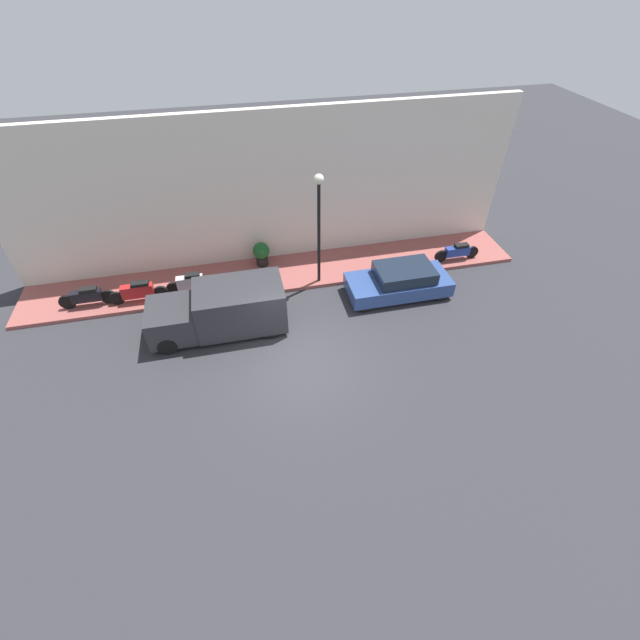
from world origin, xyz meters
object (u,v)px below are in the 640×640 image
object	(u,v)px
streetlamp	(319,212)
motorcycle_black	(87,296)
parked_car	(400,281)
delivery_van	(220,310)
scooter_silver	(191,283)
potted_plant	(261,253)
motorcycle_red	(138,291)
motorcycle_blue	(457,251)

from	to	relation	value
streetlamp	motorcycle_black	bearing A→B (deg)	87.80
parked_car	delivery_van	size ratio (longest dim) A/B	0.85
motorcycle_black	scooter_silver	world-z (taller)	scooter_silver
scooter_silver	streetlamp	distance (m)	5.58
parked_car	motorcycle_black	size ratio (longest dim) A/B	1.96
delivery_van	streetlamp	distance (m)	4.91
motorcycle_black	potted_plant	world-z (taller)	potted_plant
delivery_van	motorcycle_red	distance (m)	3.63
motorcycle_red	motorcycle_blue	bearing A→B (deg)	-90.14
motorcycle_red	potted_plant	world-z (taller)	potted_plant
streetlamp	scooter_silver	bearing A→B (deg)	86.67
motorcycle_black	delivery_van	bearing A→B (deg)	-115.01
motorcycle_black	scooter_silver	xyz separation A→B (m)	(-0.05, -3.75, 0.03)
delivery_van	motorcycle_red	bearing A→B (deg)	54.73
scooter_silver	motorcycle_blue	bearing A→B (deg)	-90.66
motorcycle_red	streetlamp	world-z (taller)	streetlamp
delivery_van	potted_plant	bearing A→B (deg)	-27.61
motorcycle_blue	potted_plant	distance (m)	8.26
delivery_van	motorcycle_red	size ratio (longest dim) A/B	2.16
motorcycle_black	motorcycle_red	world-z (taller)	motorcycle_red
delivery_van	parked_car	bearing A→B (deg)	-85.27
parked_car	motorcycle_red	distance (m)	9.89
scooter_silver	potted_plant	bearing A→B (deg)	-65.24
scooter_silver	motorcycle_red	xyz separation A→B (m)	(-0.10, 1.92, -0.00)
scooter_silver	motorcycle_red	world-z (taller)	scooter_silver
motorcycle_blue	motorcycle_red	xyz separation A→B (m)	(0.03, 12.92, 0.06)
scooter_silver	streetlamp	xyz separation A→B (m)	(-0.29, -4.97, 2.54)
parked_car	scooter_silver	world-z (taller)	parked_car
motorcycle_black	scooter_silver	bearing A→B (deg)	-90.70
motorcycle_black	streetlamp	size ratio (longest dim) A/B	0.46
scooter_silver	motorcycle_blue	distance (m)	11.01
streetlamp	delivery_van	bearing A→B (deg)	115.80
motorcycle_black	motorcycle_red	size ratio (longest dim) A/B	0.94
motorcycle_blue	motorcycle_red	size ratio (longest dim) A/B	0.91
streetlamp	potted_plant	xyz separation A→B (m)	(1.62, 2.09, -2.43)
delivery_van	streetlamp	world-z (taller)	streetlamp
scooter_silver	motorcycle_blue	size ratio (longest dim) A/B	0.95
parked_car	motorcycle_black	xyz separation A→B (m)	(1.67, 11.60, -0.01)
motorcycle_black	potted_plant	distance (m)	6.75
scooter_silver	motorcycle_blue	world-z (taller)	scooter_silver
streetlamp	motorcycle_red	bearing A→B (deg)	88.39
delivery_van	potted_plant	distance (m)	3.97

